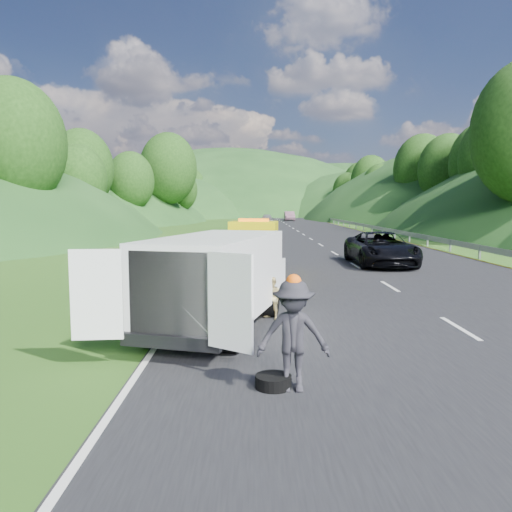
{
  "coord_description": "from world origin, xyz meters",
  "views": [
    {
      "loc": [
        -1.91,
        -13.5,
        2.95
      ],
      "look_at": [
        -1.79,
        2.21,
        1.3
      ],
      "focal_mm": 35.0,
      "sensor_mm": 36.0,
      "label": 1
    }
  ],
  "objects_px": {
    "tow_truck": "(250,248)",
    "white_van": "(219,277)",
    "woman": "(197,314)",
    "child": "(272,320)",
    "worker": "(293,392)",
    "passing_suv": "(380,265)",
    "spare_tire": "(273,389)",
    "suitcase": "(137,305)"
  },
  "relations": [
    {
      "from": "worker",
      "to": "suitcase",
      "type": "xyz_separation_m",
      "value": [
        -3.69,
        5.46,
        0.26
      ]
    },
    {
      "from": "tow_truck",
      "to": "white_van",
      "type": "distance_m",
      "value": 8.84
    },
    {
      "from": "spare_tire",
      "to": "woman",
      "type": "bearing_deg",
      "value": 108.64
    },
    {
      "from": "child",
      "to": "worker",
      "type": "distance_m",
      "value": 4.9
    },
    {
      "from": "woman",
      "to": "child",
      "type": "bearing_deg",
      "value": -126.96
    },
    {
      "from": "suitcase",
      "to": "worker",
      "type": "bearing_deg",
      "value": -55.94
    },
    {
      "from": "worker",
      "to": "tow_truck",
      "type": "bearing_deg",
      "value": 94.14
    },
    {
      "from": "spare_tire",
      "to": "passing_suv",
      "type": "height_order",
      "value": "passing_suv"
    },
    {
      "from": "worker",
      "to": "passing_suv",
      "type": "xyz_separation_m",
      "value": [
        5.53,
        16.16,
        0.0
      ]
    },
    {
      "from": "worker",
      "to": "spare_tire",
      "type": "height_order",
      "value": "worker"
    },
    {
      "from": "suitcase",
      "to": "spare_tire",
      "type": "height_order",
      "value": "suitcase"
    },
    {
      "from": "worker",
      "to": "spare_tire",
      "type": "xyz_separation_m",
      "value": [
        -0.3,
        0.13,
        0.0
      ]
    },
    {
      "from": "white_van",
      "to": "worker",
      "type": "bearing_deg",
      "value": -54.92
    },
    {
      "from": "passing_suv",
      "to": "woman",
      "type": "bearing_deg",
      "value": -126.17
    },
    {
      "from": "woman",
      "to": "spare_tire",
      "type": "xyz_separation_m",
      "value": [
        1.83,
        -5.43,
        0.0
      ]
    },
    {
      "from": "suitcase",
      "to": "spare_tire",
      "type": "xyz_separation_m",
      "value": [
        3.39,
        -5.34,
        -0.26
      ]
    },
    {
      "from": "woman",
      "to": "white_van",
      "type": "bearing_deg",
      "value": -174.46
    },
    {
      "from": "woman",
      "to": "passing_suv",
      "type": "distance_m",
      "value": 13.08
    },
    {
      "from": "woman",
      "to": "child",
      "type": "height_order",
      "value": "woman"
    },
    {
      "from": "child",
      "to": "suitcase",
      "type": "height_order",
      "value": "child"
    },
    {
      "from": "white_van",
      "to": "child",
      "type": "height_order",
      "value": "white_van"
    },
    {
      "from": "white_van",
      "to": "passing_suv",
      "type": "height_order",
      "value": "white_van"
    },
    {
      "from": "white_van",
      "to": "suitcase",
      "type": "height_order",
      "value": "white_van"
    },
    {
      "from": "worker",
      "to": "passing_suv",
      "type": "relative_size",
      "value": 0.31
    },
    {
      "from": "child",
      "to": "passing_suv",
      "type": "bearing_deg",
      "value": 107.43
    },
    {
      "from": "white_van",
      "to": "child",
      "type": "bearing_deg",
      "value": 51.71
    },
    {
      "from": "woman",
      "to": "tow_truck",
      "type": "bearing_deg",
      "value": -29.71
    },
    {
      "from": "worker",
      "to": "passing_suv",
      "type": "bearing_deg",
      "value": 72.03
    },
    {
      "from": "suitcase",
      "to": "woman",
      "type": "bearing_deg",
      "value": 3.49
    },
    {
      "from": "white_van",
      "to": "woman",
      "type": "relative_size",
      "value": 3.93
    },
    {
      "from": "tow_truck",
      "to": "spare_tire",
      "type": "height_order",
      "value": "tow_truck"
    },
    {
      "from": "suitcase",
      "to": "spare_tire",
      "type": "distance_m",
      "value": 6.33
    },
    {
      "from": "tow_truck",
      "to": "worker",
      "type": "relative_size",
      "value": 3.19
    },
    {
      "from": "tow_truck",
      "to": "white_van",
      "type": "bearing_deg",
      "value": -86.43
    },
    {
      "from": "tow_truck",
      "to": "child",
      "type": "distance_m",
      "value": 7.98
    },
    {
      "from": "child",
      "to": "passing_suv",
      "type": "relative_size",
      "value": 0.19
    },
    {
      "from": "worker",
      "to": "spare_tire",
      "type": "distance_m",
      "value": 0.33
    },
    {
      "from": "suitcase",
      "to": "white_van",
      "type": "bearing_deg",
      "value": -33.56
    },
    {
      "from": "woman",
      "to": "worker",
      "type": "xyz_separation_m",
      "value": [
        2.13,
        -5.56,
        0.0
      ]
    },
    {
      "from": "spare_tire",
      "to": "passing_suv",
      "type": "distance_m",
      "value": 17.06
    },
    {
      "from": "woman",
      "to": "spare_tire",
      "type": "distance_m",
      "value": 5.73
    },
    {
      "from": "tow_truck",
      "to": "worker",
      "type": "bearing_deg",
      "value": -78.68
    }
  ]
}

